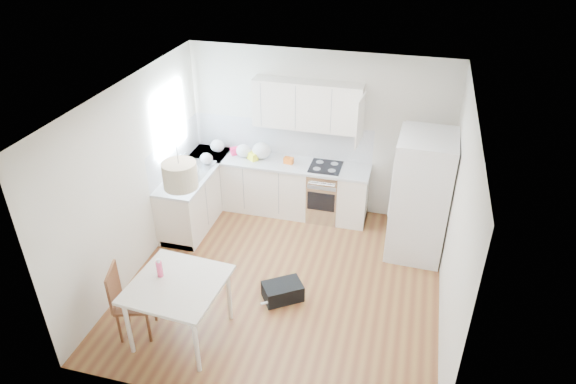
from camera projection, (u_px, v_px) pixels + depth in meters
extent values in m
plane|color=brown|center=(284.00, 281.00, 7.18)|extent=(4.20, 4.20, 0.00)
plane|color=white|center=(284.00, 98.00, 5.81)|extent=(4.20, 4.20, 0.00)
plane|color=silver|center=(318.00, 133.00, 8.24)|extent=(4.20, 0.00, 4.20)
plane|color=silver|center=(135.00, 179.00, 6.95)|extent=(0.00, 4.20, 4.20)
plane|color=silver|center=(456.00, 223.00, 6.03)|extent=(0.00, 4.20, 4.20)
cube|color=#BFE0F9|center=(170.00, 120.00, 7.70)|extent=(0.02, 1.00, 1.00)
cube|color=white|center=(278.00, 187.00, 8.59)|extent=(3.00, 0.60, 0.88)
cube|color=white|center=(197.00, 195.00, 8.35)|extent=(0.60, 1.80, 0.88)
cube|color=silver|center=(277.00, 162.00, 8.35)|extent=(3.02, 0.64, 0.04)
cube|color=silver|center=(194.00, 170.00, 8.11)|extent=(0.64, 1.82, 0.04)
cube|color=white|center=(282.00, 138.00, 8.44)|extent=(3.00, 0.01, 0.58)
cube|color=white|center=(175.00, 151.00, 8.02)|extent=(0.01, 1.80, 0.58)
cube|color=white|center=(307.00, 105.00, 7.87)|extent=(1.70, 0.32, 0.75)
cube|color=beige|center=(177.00, 284.00, 5.93)|extent=(1.10, 1.10, 0.04)
cylinder|color=white|center=(129.00, 327.00, 5.90)|extent=(0.05, 0.05, 0.78)
cylinder|color=white|center=(197.00, 346.00, 5.66)|extent=(0.05, 0.05, 0.78)
cylinder|color=white|center=(167.00, 280.00, 6.61)|extent=(0.05, 0.05, 0.78)
cylinder|color=white|center=(229.00, 295.00, 6.37)|extent=(0.05, 0.05, 0.78)
cylinder|color=#F64476|center=(159.00, 268.00, 5.96)|extent=(0.08, 0.08, 0.25)
cube|color=black|center=(283.00, 291.00, 6.83)|extent=(0.60, 0.56, 0.23)
cylinder|color=beige|center=(180.00, 175.00, 5.32)|extent=(0.41, 0.41, 0.28)
ellipsoid|color=silver|center=(217.00, 146.00, 8.59)|extent=(0.24, 0.20, 0.22)
ellipsoid|color=silver|center=(244.00, 151.00, 8.41)|extent=(0.25, 0.21, 0.22)
ellipsoid|color=silver|center=(262.00, 151.00, 8.36)|extent=(0.31, 0.26, 0.28)
ellipsoid|color=silver|center=(206.00, 159.00, 8.22)|extent=(0.21, 0.18, 0.19)
ellipsoid|color=silver|center=(191.00, 169.00, 7.90)|extent=(0.23, 0.20, 0.21)
cube|color=#CC5512|center=(289.00, 161.00, 8.25)|extent=(0.16, 0.11, 0.10)
cube|color=#F9FC27|center=(252.00, 156.00, 8.36)|extent=(0.21, 0.19, 0.12)
cube|color=#D01A44|center=(236.00, 151.00, 8.54)|extent=(0.20, 0.19, 0.12)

